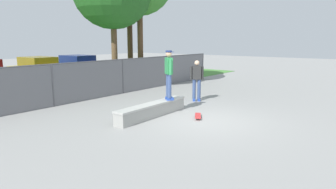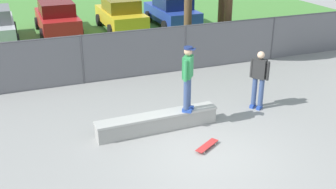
{
  "view_description": "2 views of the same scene",
  "coord_description": "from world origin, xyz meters",
  "px_view_note": "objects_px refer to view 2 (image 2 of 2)",
  "views": [
    {
      "loc": [
        -8.65,
        -5.06,
        2.71
      ],
      "look_at": [
        -0.68,
        1.09,
        0.87
      ],
      "focal_mm": 32.01,
      "sensor_mm": 36.0,
      "label": 1
    },
    {
      "loc": [
        -4.11,
        -7.75,
        5.35
      ],
      "look_at": [
        -0.53,
        1.48,
        1.14
      ],
      "focal_mm": 43.76,
      "sensor_mm": 36.0,
      "label": 2
    }
  ],
  "objects_px": {
    "skateboarder": "(188,76)",
    "car_red": "(57,17)",
    "skateboard": "(207,146)",
    "car_yellow": "(121,14)",
    "concrete_ledge": "(157,122)",
    "bystander": "(259,77)",
    "car_blue": "(172,11)"
  },
  "relations": [
    {
      "from": "concrete_ledge",
      "to": "car_red",
      "type": "height_order",
      "value": "car_red"
    },
    {
      "from": "skateboarder",
      "to": "bystander",
      "type": "distance_m",
      "value": 2.59
    },
    {
      "from": "concrete_ledge",
      "to": "car_yellow",
      "type": "relative_size",
      "value": 0.82
    },
    {
      "from": "concrete_ledge",
      "to": "bystander",
      "type": "height_order",
      "value": "bystander"
    },
    {
      "from": "skateboard",
      "to": "car_yellow",
      "type": "bearing_deg",
      "value": 84.47
    },
    {
      "from": "skateboard",
      "to": "car_red",
      "type": "bearing_deg",
      "value": 98.63
    },
    {
      "from": "concrete_ledge",
      "to": "car_blue",
      "type": "xyz_separation_m",
      "value": [
        4.91,
        11.24,
        0.59
      ]
    },
    {
      "from": "car_yellow",
      "to": "skateboard",
      "type": "bearing_deg",
      "value": -95.53
    },
    {
      "from": "skateboard",
      "to": "car_yellow",
      "type": "height_order",
      "value": "car_yellow"
    },
    {
      "from": "car_red",
      "to": "bystander",
      "type": "xyz_separation_m",
      "value": [
        4.52,
        -11.51,
        0.17
      ]
    },
    {
      "from": "skateboarder",
      "to": "car_red",
      "type": "distance_m",
      "value": 12.05
    },
    {
      "from": "bystander",
      "to": "concrete_ledge",
      "type": "bearing_deg",
      "value": -175.34
    },
    {
      "from": "skateboarder",
      "to": "car_yellow",
      "type": "xyz_separation_m",
      "value": [
        1.24,
        11.51,
        -0.68
      ]
    },
    {
      "from": "skateboarder",
      "to": "car_red",
      "type": "xyz_separation_m",
      "value": [
        -2.0,
        11.87,
        -0.68
      ]
    },
    {
      "from": "concrete_ledge",
      "to": "skateboard",
      "type": "relative_size",
      "value": 4.43
    },
    {
      "from": "skateboarder",
      "to": "bystander",
      "type": "height_order",
      "value": "skateboarder"
    },
    {
      "from": "skateboard",
      "to": "car_yellow",
      "type": "distance_m",
      "value": 12.9
    },
    {
      "from": "car_blue",
      "to": "skateboard",
      "type": "bearing_deg",
      "value": -107.86
    },
    {
      "from": "car_yellow",
      "to": "car_red",
      "type": "bearing_deg",
      "value": 173.81
    },
    {
      "from": "skateboarder",
      "to": "skateboard",
      "type": "xyz_separation_m",
      "value": [
        -0.0,
        -1.3,
        -1.45
      ]
    },
    {
      "from": "concrete_ledge",
      "to": "skateboarder",
      "type": "height_order",
      "value": "skateboarder"
    },
    {
      "from": "car_blue",
      "to": "concrete_ledge",
      "type": "bearing_deg",
      "value": -113.61
    },
    {
      "from": "concrete_ledge",
      "to": "car_red",
      "type": "bearing_deg",
      "value": 95.6
    },
    {
      "from": "car_blue",
      "to": "bystander",
      "type": "relative_size",
      "value": 2.32
    },
    {
      "from": "concrete_ledge",
      "to": "car_blue",
      "type": "relative_size",
      "value": 0.82
    },
    {
      "from": "car_blue",
      "to": "bystander",
      "type": "distance_m",
      "value": 11.07
    },
    {
      "from": "skateboarder",
      "to": "bystander",
      "type": "bearing_deg",
      "value": 8.09
    },
    {
      "from": "skateboard",
      "to": "bystander",
      "type": "height_order",
      "value": "bystander"
    },
    {
      "from": "concrete_ledge",
      "to": "skateboarder",
      "type": "relative_size",
      "value": 1.89
    },
    {
      "from": "concrete_ledge",
      "to": "bystander",
      "type": "xyz_separation_m",
      "value": [
        3.37,
        0.27,
        0.76
      ]
    },
    {
      "from": "concrete_ledge",
      "to": "car_red",
      "type": "xyz_separation_m",
      "value": [
        -1.15,
        11.78,
        0.59
      ]
    },
    {
      "from": "concrete_ledge",
      "to": "car_yellow",
      "type": "xyz_separation_m",
      "value": [
        2.09,
        11.43,
        0.59
      ]
    }
  ]
}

